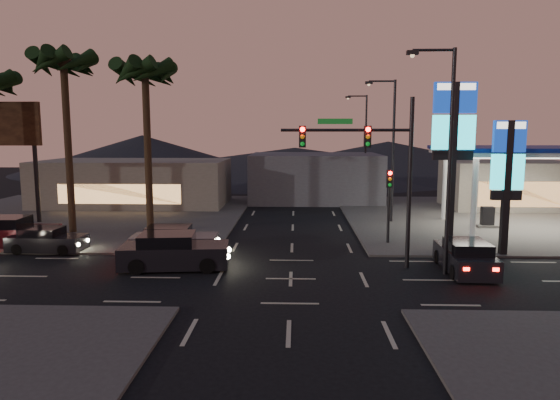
{
  "coord_description": "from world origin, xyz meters",
  "views": [
    {
      "loc": [
        0.22,
        -21.26,
        6.37
      ],
      "look_at": [
        -0.6,
        3.74,
        3.0
      ],
      "focal_mm": 32.0,
      "sensor_mm": 36.0,
      "label": 1
    }
  ],
  "objects_px": {
    "pylon_sign_tall": "(454,132)",
    "suv_station": "(465,257)",
    "gas_station": "(537,153)",
    "car_lane_a_front": "(173,252)",
    "car_lane_b_rear": "(8,233)",
    "traffic_signal_mast": "(373,158)",
    "car_lane_b_mid": "(46,241)",
    "car_lane_b_front": "(173,241)",
    "pylon_sign_short": "(508,167)"
  },
  "relations": [
    {
      "from": "pylon_sign_tall",
      "to": "pylon_sign_short",
      "type": "relative_size",
      "value": 1.29
    },
    {
      "from": "pylon_sign_short",
      "to": "car_lane_b_front",
      "type": "height_order",
      "value": "pylon_sign_short"
    },
    {
      "from": "pylon_sign_short",
      "to": "car_lane_a_front",
      "type": "height_order",
      "value": "pylon_sign_short"
    },
    {
      "from": "gas_station",
      "to": "car_lane_a_front",
      "type": "distance_m",
      "value": 24.35
    },
    {
      "from": "traffic_signal_mast",
      "to": "car_lane_b_mid",
      "type": "xyz_separation_m",
      "value": [
        -17.0,
        2.65,
        -4.61
      ]
    },
    {
      "from": "car_lane_b_front",
      "to": "car_lane_b_mid",
      "type": "xyz_separation_m",
      "value": [
        -6.97,
        0.24,
        -0.08
      ]
    },
    {
      "from": "traffic_signal_mast",
      "to": "suv_station",
      "type": "height_order",
      "value": "traffic_signal_mast"
    },
    {
      "from": "gas_station",
      "to": "car_lane_a_front",
      "type": "relative_size",
      "value": 2.3
    },
    {
      "from": "car_lane_b_mid",
      "to": "suv_station",
      "type": "height_order",
      "value": "suv_station"
    },
    {
      "from": "gas_station",
      "to": "car_lane_b_rear",
      "type": "height_order",
      "value": "gas_station"
    },
    {
      "from": "car_lane_a_front",
      "to": "pylon_sign_tall",
      "type": "bearing_deg",
      "value": 15.61
    },
    {
      "from": "pylon_sign_tall",
      "to": "traffic_signal_mast",
      "type": "relative_size",
      "value": 1.12
    },
    {
      "from": "gas_station",
      "to": "pylon_sign_tall",
      "type": "bearing_deg",
      "value": -139.09
    },
    {
      "from": "car_lane_a_front",
      "to": "pylon_sign_short",
      "type": "bearing_deg",
      "value": 10.04
    },
    {
      "from": "car_lane_b_mid",
      "to": "traffic_signal_mast",
      "type": "bearing_deg",
      "value": -8.85
    },
    {
      "from": "traffic_signal_mast",
      "to": "car_lane_a_front",
      "type": "bearing_deg",
      "value": -177.41
    },
    {
      "from": "car_lane_b_mid",
      "to": "suv_station",
      "type": "bearing_deg",
      "value": -8.53
    },
    {
      "from": "traffic_signal_mast",
      "to": "car_lane_a_front",
      "type": "height_order",
      "value": "traffic_signal_mast"
    },
    {
      "from": "car_lane_b_front",
      "to": "suv_station",
      "type": "xyz_separation_m",
      "value": [
        14.32,
        -2.95,
        -0.0
      ]
    },
    {
      "from": "traffic_signal_mast",
      "to": "car_lane_b_front",
      "type": "relative_size",
      "value": 1.72
    },
    {
      "from": "pylon_sign_short",
      "to": "pylon_sign_tall",
      "type": "bearing_deg",
      "value": 158.2
    },
    {
      "from": "gas_station",
      "to": "suv_station",
      "type": "distance_m",
      "value": 13.93
    },
    {
      "from": "car_lane_b_front",
      "to": "car_lane_a_front",
      "type": "bearing_deg",
      "value": -76.28
    },
    {
      "from": "pylon_sign_short",
      "to": "traffic_signal_mast",
      "type": "height_order",
      "value": "traffic_signal_mast"
    },
    {
      "from": "car_lane_a_front",
      "to": "car_lane_b_rear",
      "type": "xyz_separation_m",
      "value": [
        -10.41,
        4.2,
        0.0
      ]
    },
    {
      "from": "pylon_sign_tall",
      "to": "car_lane_a_front",
      "type": "height_order",
      "value": "pylon_sign_tall"
    },
    {
      "from": "pylon_sign_tall",
      "to": "suv_station",
      "type": "bearing_deg",
      "value": -96.36
    },
    {
      "from": "car_lane_b_mid",
      "to": "car_lane_b_front",
      "type": "bearing_deg",
      "value": -1.97
    },
    {
      "from": "car_lane_a_front",
      "to": "car_lane_b_mid",
      "type": "height_order",
      "value": "car_lane_a_front"
    },
    {
      "from": "traffic_signal_mast",
      "to": "car_lane_b_mid",
      "type": "distance_m",
      "value": 17.81
    },
    {
      "from": "gas_station",
      "to": "traffic_signal_mast",
      "type": "height_order",
      "value": "traffic_signal_mast"
    },
    {
      "from": "gas_station",
      "to": "car_lane_b_front",
      "type": "distance_m",
      "value": 23.94
    },
    {
      "from": "pylon_sign_short",
      "to": "car_lane_b_mid",
      "type": "xyz_separation_m",
      "value": [
        -24.24,
        0.14,
        -4.04
      ]
    },
    {
      "from": "car_lane_b_front",
      "to": "suv_station",
      "type": "relative_size",
      "value": 1.03
    },
    {
      "from": "car_lane_b_front",
      "to": "car_lane_b_rear",
      "type": "xyz_separation_m",
      "value": [
        -9.72,
        1.37,
        0.09
      ]
    },
    {
      "from": "traffic_signal_mast",
      "to": "gas_station",
      "type": "bearing_deg",
      "value": 39.28
    },
    {
      "from": "pylon_sign_short",
      "to": "traffic_signal_mast",
      "type": "relative_size",
      "value": 0.88
    },
    {
      "from": "traffic_signal_mast",
      "to": "car_lane_b_rear",
      "type": "height_order",
      "value": "traffic_signal_mast"
    },
    {
      "from": "car_lane_b_front",
      "to": "suv_station",
      "type": "distance_m",
      "value": 14.62
    },
    {
      "from": "pylon_sign_short",
      "to": "car_lane_a_front",
      "type": "distance_m",
      "value": 17.28
    },
    {
      "from": "car_lane_b_rear",
      "to": "suv_station",
      "type": "bearing_deg",
      "value": -10.2
    },
    {
      "from": "pylon_sign_short",
      "to": "car_lane_b_front",
      "type": "bearing_deg",
      "value": -179.66
    },
    {
      "from": "gas_station",
      "to": "pylon_sign_tall",
      "type": "relative_size",
      "value": 1.36
    },
    {
      "from": "pylon_sign_tall",
      "to": "car_lane_b_rear",
      "type": "distance_m",
      "value": 25.12
    },
    {
      "from": "car_lane_b_mid",
      "to": "car_lane_b_rear",
      "type": "relative_size",
      "value": 0.78
    },
    {
      "from": "car_lane_a_front",
      "to": "car_lane_b_front",
      "type": "xyz_separation_m",
      "value": [
        -0.69,
        2.83,
        -0.09
      ]
    },
    {
      "from": "gas_station",
      "to": "pylon_sign_tall",
      "type": "xyz_separation_m",
      "value": [
        -7.5,
        -6.5,
        1.31
      ]
    },
    {
      "from": "traffic_signal_mast",
      "to": "suv_station",
      "type": "distance_m",
      "value": 6.27
    },
    {
      "from": "pylon_sign_short",
      "to": "car_lane_b_mid",
      "type": "bearing_deg",
      "value": 179.68
    },
    {
      "from": "gas_station",
      "to": "pylon_sign_short",
      "type": "xyz_separation_m",
      "value": [
        -5.0,
        -7.5,
        -0.42
      ]
    }
  ]
}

